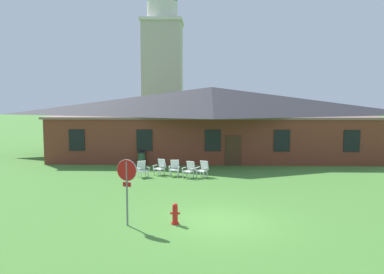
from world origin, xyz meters
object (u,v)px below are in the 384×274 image
lawn_chair_middle (189,169)px  fire_hydrant (175,214)px  lawn_chair_near_door (160,167)px  trash_bin (142,159)px  stop_sign (127,179)px  lawn_chair_left_end (174,168)px  lawn_chair_right_end (203,169)px  lawn_chair_by_porch (142,169)px

lawn_chair_middle → fire_hydrant: 8.46m
fire_hydrant → lawn_chair_near_door: bearing=99.9°
trash_bin → stop_sign: bearing=-83.1°
lawn_chair_left_end → trash_bin: (-2.55, 3.42, -0.00)m
lawn_chair_right_end → fire_hydrant: (-1.00, -8.64, -0.12)m
lawn_chair_near_door → stop_sign: bearing=-90.7°
lawn_chair_by_porch → trash_bin: (-0.67, 3.85, -0.00)m
lawn_chair_by_porch → fire_hydrant: lawn_chair_by_porch is taller
lawn_chair_near_door → lawn_chair_left_end: 0.95m
lawn_chair_middle → fire_hydrant: (-0.20, -8.45, -0.12)m
lawn_chair_middle → lawn_chair_right_end: 0.83m
lawn_chair_by_porch → lawn_chair_near_door: same height
stop_sign → lawn_chair_right_end: size_ratio=2.56×
lawn_chair_by_porch → trash_bin: trash_bin is taller
stop_sign → fire_hydrant: size_ratio=3.11×
lawn_chair_by_porch → lawn_chair_near_door: size_ratio=1.00×
lawn_chair_right_end → lawn_chair_by_porch: bearing=-178.1°
lawn_chair_left_end → lawn_chair_right_end: size_ratio=1.00×
lawn_chair_near_door → lawn_chair_middle: (1.81, -0.80, 0.00)m
lawn_chair_right_end → stop_sign: bearing=-107.2°
lawn_chair_by_porch → lawn_chair_right_end: size_ratio=1.00×
lawn_chair_right_end → fire_hydrant: lawn_chair_right_end is taller
lawn_chair_right_end → trash_bin: (-4.26, 3.72, -0.00)m
lawn_chair_left_end → fire_hydrant: bearing=-85.5°
fire_hydrant → lawn_chair_by_porch: bearing=106.9°
lawn_chair_by_porch → lawn_chair_near_door: bearing=37.1°
lawn_chair_near_door → trash_bin: size_ratio=0.98×
lawn_chair_by_porch → lawn_chair_right_end: (3.59, 0.12, 0.00)m
lawn_chair_right_end → fire_hydrant: bearing=-96.6°
lawn_chair_by_porch → fire_hydrant: 8.90m
stop_sign → lawn_chair_left_end: (1.02, 9.15, -1.23)m
lawn_chair_near_door → lawn_chair_right_end: 2.69m
fire_hydrant → lawn_chair_right_end: bearing=83.4°
lawn_chair_near_door → trash_bin: 3.52m
lawn_chair_right_end → trash_bin: bearing=138.9°
stop_sign → fire_hydrant: 2.21m
lawn_chair_near_door → fire_hydrant: (1.61, -9.25, -0.12)m
lawn_chair_middle → trash_bin: bearing=131.5°
lawn_chair_left_end → lawn_chair_near_door: bearing=161.3°
lawn_chair_near_door → lawn_chair_left_end: same height
lawn_chair_left_end → lawn_chair_middle: (0.91, -0.49, 0.00)m
lawn_chair_middle → lawn_chair_near_door: bearing=156.3°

